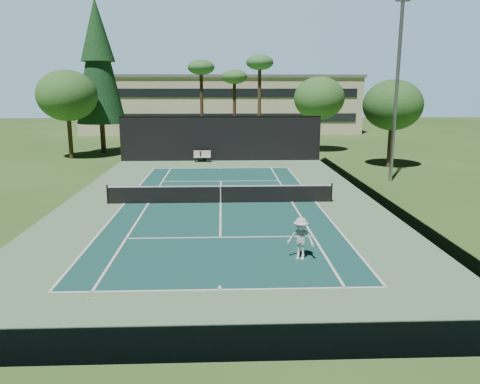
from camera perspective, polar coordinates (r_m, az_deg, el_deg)
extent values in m
plane|color=#345A21|center=(26.83, -2.38, -1.34)|extent=(160.00, 160.00, 0.00)
cube|color=#618B63|center=(26.83, -2.38, -1.33)|extent=(18.00, 32.00, 0.01)
cube|color=#174A45|center=(26.83, -2.38, -1.31)|extent=(10.97, 23.77, 0.01)
cube|color=white|center=(15.55, -2.49, -11.81)|extent=(10.97, 0.10, 0.01)
cube|color=white|center=(38.47, -2.34, 2.93)|extent=(10.97, 0.10, 0.01)
cube|color=white|center=(20.67, -2.42, -5.54)|extent=(8.23, 0.10, 0.01)
cube|color=white|center=(33.08, -2.35, 1.35)|extent=(8.23, 0.10, 0.01)
cube|color=white|center=(27.41, -13.93, -1.37)|extent=(0.10, 23.77, 0.01)
cube|color=white|center=(27.36, 9.19, -1.18)|extent=(0.10, 23.77, 0.01)
cube|color=white|center=(27.16, -11.10, -1.35)|extent=(0.10, 23.77, 0.01)
cube|color=white|center=(27.12, 6.35, -1.21)|extent=(0.10, 23.77, 0.01)
cube|color=white|center=(26.83, -2.38, -1.30)|extent=(0.10, 12.80, 0.01)
cube|color=white|center=(15.68, -2.48, -11.59)|extent=(0.10, 0.30, 0.01)
cube|color=white|center=(38.33, -2.34, 2.89)|extent=(0.10, 0.30, 0.01)
cylinder|color=black|center=(27.49, -15.85, -0.30)|extent=(0.10, 0.10, 1.10)
cylinder|color=black|center=(27.43, 11.10, -0.08)|extent=(0.10, 0.10, 1.10)
cube|color=black|center=(26.72, -2.39, -0.30)|extent=(12.80, 0.02, 0.92)
cube|color=white|center=(26.61, -2.40, 0.72)|extent=(12.80, 0.04, 0.07)
cube|color=white|center=(26.72, -2.39, -0.30)|extent=(0.05, 0.03, 0.92)
cube|color=black|center=(42.28, -2.35, 6.51)|extent=(18.00, 0.04, 4.00)
cube|color=black|center=(10.98, -2.68, -11.24)|extent=(18.00, 0.04, 4.00)
cube|color=black|center=(27.88, 16.44, 2.88)|extent=(0.04, 32.00, 4.00)
cube|color=black|center=(27.95, -21.22, 2.56)|extent=(0.04, 32.00, 4.00)
cube|color=black|center=(42.12, -2.38, 9.21)|extent=(18.00, 0.06, 0.06)
imported|color=silver|center=(18.06, 7.41, -5.65)|extent=(1.22, 0.97, 1.65)
sphere|color=#CCE935|center=(15.61, -18.00, -12.28)|extent=(0.07, 0.07, 0.07)
sphere|color=#C9D831|center=(28.44, -4.06, -0.49)|extent=(0.08, 0.08, 0.08)
sphere|color=#B2D02F|center=(29.77, 2.34, 0.12)|extent=(0.08, 0.08, 0.08)
sphere|color=#D5E534|center=(29.78, -13.29, -0.21)|extent=(0.06, 0.06, 0.06)
cube|color=#B8AB98|center=(41.72, -4.63, 4.25)|extent=(1.50, 0.45, 0.05)
cube|color=beige|center=(41.88, -4.63, 4.69)|extent=(1.50, 0.06, 0.55)
cube|color=black|center=(41.79, -5.45, 3.91)|extent=(0.06, 0.40, 0.42)
cube|color=black|center=(41.74, -3.80, 3.93)|extent=(0.06, 0.40, 0.42)
cylinder|color=black|center=(42.14, -4.82, 4.33)|extent=(0.52, 0.52, 0.90)
cylinder|color=black|center=(42.08, -4.83, 4.96)|extent=(0.56, 0.56, 0.05)
cylinder|color=#45331D|center=(49.77, -16.38, 6.69)|extent=(0.50, 0.50, 3.60)
cone|color=#13351A|center=(49.62, -16.91, 14.98)|extent=(4.80, 4.80, 12.00)
cone|color=#143919|center=(49.87, -17.14, 18.42)|extent=(3.30, 3.30, 6.00)
cylinder|color=#3F291B|center=(50.14, -4.68, 10.03)|extent=(0.36, 0.36, 8.55)
ellipsoid|color=#336B30|center=(50.14, -4.77, 14.91)|extent=(2.80, 2.80, 1.54)
cylinder|color=#3E271A|center=(52.14, -0.68, 9.66)|extent=(0.36, 0.36, 7.65)
ellipsoid|color=#38692F|center=(52.09, -0.69, 13.87)|extent=(2.80, 2.80, 1.54)
cylinder|color=#47341E|center=(49.24, 2.37, 10.27)|extent=(0.36, 0.36, 9.00)
ellipsoid|color=#347133|center=(49.27, 2.42, 15.51)|extent=(2.80, 2.80, 1.54)
cylinder|color=#432B1C|center=(49.28, 9.46, 6.92)|extent=(0.40, 0.40, 3.52)
ellipsoid|color=#316427|center=(49.07, 9.62, 11.20)|extent=(5.12, 5.12, 4.35)
cylinder|color=#4E3521|center=(40.79, 17.80, 5.20)|extent=(0.40, 0.40, 3.30)
ellipsoid|color=#2A5B23|center=(40.53, 18.13, 10.04)|extent=(4.80, 4.80, 4.08)
cylinder|color=#47331E|center=(46.48, -19.98, 6.15)|extent=(0.40, 0.40, 3.74)
ellipsoid|color=#306527|center=(46.26, -20.34, 10.96)|extent=(5.44, 5.44, 4.62)
cube|color=beige|center=(72.09, -2.32, 10.59)|extent=(40.00, 12.00, 8.00)
cube|color=#59595B|center=(72.07, -2.35, 13.84)|extent=(40.50, 12.50, 0.40)
cube|color=black|center=(66.13, -2.31, 9.02)|extent=(38.00, 0.15, 1.20)
cube|color=black|center=(66.01, -2.34, 11.97)|extent=(38.00, 0.15, 1.20)
cylinder|color=#94979D|center=(34.19, 18.51, 11.18)|extent=(0.24, 0.24, 12.00)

